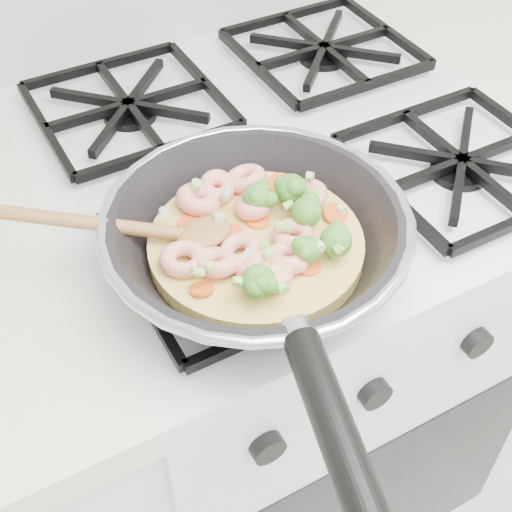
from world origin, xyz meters
TOP-DOWN VIEW (x-y plane):
  - stove at (0.00, 1.70)m, footprint 0.60×0.60m
  - skillet at (-0.15, 1.52)m, footprint 0.46×0.47m

SIDE VIEW (x-z plane):
  - stove at x=0.00m, z-range 0.00..0.92m
  - skillet at x=-0.15m, z-range 0.91..1.01m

